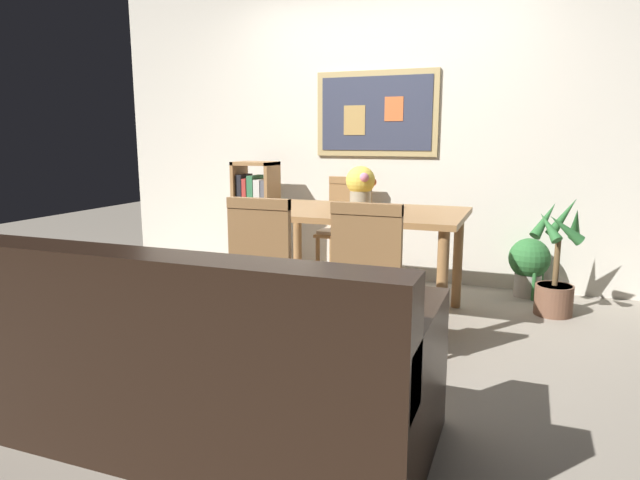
# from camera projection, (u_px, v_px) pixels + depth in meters

# --- Properties ---
(ground_plane) EXTENTS (12.00, 12.00, 0.00)m
(ground_plane) POSITION_uv_depth(u_px,v_px,m) (321.00, 331.00, 3.57)
(ground_plane) COLOR gray
(wall_back_with_painting) EXTENTS (5.20, 0.14, 2.60)m
(wall_back_with_painting) POSITION_uv_depth(u_px,v_px,m) (384.00, 131.00, 4.76)
(wall_back_with_painting) COLOR silver
(wall_back_with_painting) RESTS_ON ground_plane
(dining_table) EXTENTS (1.44, 0.93, 0.75)m
(dining_table) POSITION_uv_depth(u_px,v_px,m) (360.00, 224.00, 3.83)
(dining_table) COLOR #9E7042
(dining_table) RESTS_ON ground_plane
(dining_chair_near_left) EXTENTS (0.40, 0.41, 0.91)m
(dining_chair_near_left) POSITION_uv_depth(u_px,v_px,m) (267.00, 260.00, 3.21)
(dining_chair_near_left) COLOR #9E7042
(dining_chair_near_left) RESTS_ON ground_plane
(dining_chair_far_left) EXTENTS (0.40, 0.41, 0.91)m
(dining_chair_far_left) POSITION_uv_depth(u_px,v_px,m) (347.00, 221.00, 4.71)
(dining_chair_far_left) COLOR #9E7042
(dining_chair_far_left) RESTS_ON ground_plane
(dining_chair_near_right) EXTENTS (0.40, 0.41, 0.91)m
(dining_chair_near_right) POSITION_uv_depth(u_px,v_px,m) (371.00, 269.00, 2.98)
(dining_chair_near_right) COLOR #9E7042
(dining_chair_near_right) RESTS_ON ground_plane
(leather_couch) EXTENTS (1.80, 0.84, 0.84)m
(leather_couch) POSITION_uv_depth(u_px,v_px,m) (207.00, 369.00, 2.24)
(leather_couch) COLOR black
(leather_couch) RESTS_ON ground_plane
(bookshelf) EXTENTS (0.36, 0.28, 1.04)m
(bookshelf) POSITION_uv_depth(u_px,v_px,m) (256.00, 223.00, 4.92)
(bookshelf) COLOR #9E7042
(bookshelf) RESTS_ON ground_plane
(potted_ivy) EXTENTS (0.32, 0.32, 0.52)m
(potted_ivy) POSITION_uv_depth(u_px,v_px,m) (529.00, 264.00, 4.32)
(potted_ivy) COLOR #B2ADA3
(potted_ivy) RESTS_ON ground_plane
(potted_palm) EXTENTS (0.37, 0.39, 0.85)m
(potted_palm) POSITION_uv_depth(u_px,v_px,m) (556.00, 272.00, 3.85)
(potted_palm) COLOR brown
(potted_palm) RESTS_ON ground_plane
(flower_vase) EXTENTS (0.21, 0.20, 0.31)m
(flower_vase) POSITION_uv_depth(u_px,v_px,m) (361.00, 185.00, 3.76)
(flower_vase) COLOR tan
(flower_vase) RESTS_ON dining_table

